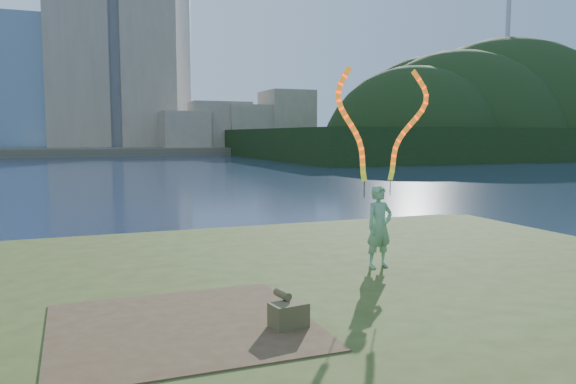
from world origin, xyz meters
name	(u,v)px	position (x,y,z in m)	size (l,w,h in m)	color
ground	(266,300)	(0.00, 0.00, 0.00)	(320.00, 320.00, 0.00)	#18243C
grassy_knoll	(313,319)	(0.00, -2.30, 0.34)	(20.00, 18.00, 0.80)	#39491A
dirt_patch	(182,326)	(-2.20, -3.20, 0.81)	(3.20, 3.00, 0.02)	#47331E
far_shore	(91,150)	(0.00, 95.00, 0.60)	(320.00, 40.00, 1.20)	#504B3B
wooded_hill	(501,154)	(59.57, 59.96, 0.16)	(78.00, 50.00, 63.00)	black
woman_with_ribbons	(379,188)	(1.73, -1.28, 2.24)	(1.98, 0.48, 3.89)	#12651C
canvas_bag	(288,314)	(-0.98, -3.72, 0.98)	(0.49, 0.55, 0.43)	brown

